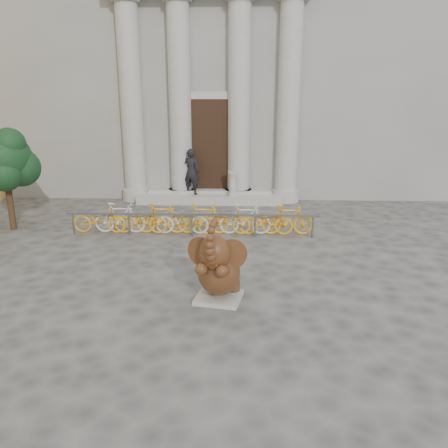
{
  "coord_description": "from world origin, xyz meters",
  "views": [
    {
      "loc": [
        1.32,
        -8.53,
        4.18
      ],
      "look_at": [
        0.89,
        2.25,
        1.1
      ],
      "focal_mm": 35.0,
      "sensor_mm": 36.0,
      "label": 1
    }
  ],
  "objects_px": {
    "bike_rack": "(192,219)",
    "pedestrian": "(191,172)",
    "elephant_statue": "(218,270)",
    "tree": "(5,160)"
  },
  "relations": [
    {
      "from": "bike_rack",
      "to": "pedestrian",
      "type": "relative_size",
      "value": 4.21
    },
    {
      "from": "pedestrian",
      "to": "bike_rack",
      "type": "bearing_deg",
      "value": 113.35
    },
    {
      "from": "elephant_statue",
      "to": "tree",
      "type": "relative_size",
      "value": 0.57
    },
    {
      "from": "bike_rack",
      "to": "pedestrian",
      "type": "distance_m",
      "value": 4.52
    },
    {
      "from": "bike_rack",
      "to": "tree",
      "type": "relative_size",
      "value": 2.39
    },
    {
      "from": "elephant_statue",
      "to": "bike_rack",
      "type": "bearing_deg",
      "value": 113.56
    },
    {
      "from": "elephant_statue",
      "to": "pedestrian",
      "type": "height_order",
      "value": "pedestrian"
    },
    {
      "from": "bike_rack",
      "to": "pedestrian",
      "type": "height_order",
      "value": "pedestrian"
    },
    {
      "from": "elephant_statue",
      "to": "tree",
      "type": "xyz_separation_m",
      "value": [
        -7.1,
        5.08,
        1.64
      ]
    },
    {
      "from": "pedestrian",
      "to": "elephant_statue",
      "type": "bearing_deg",
      "value": 116.66
    }
  ]
}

